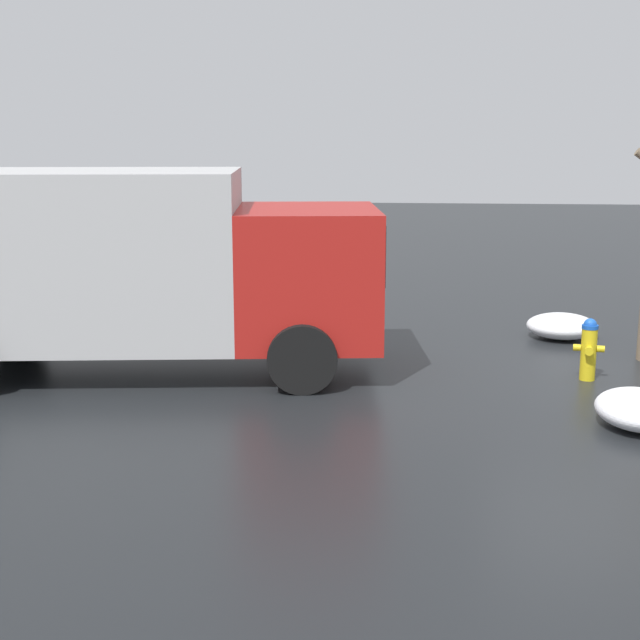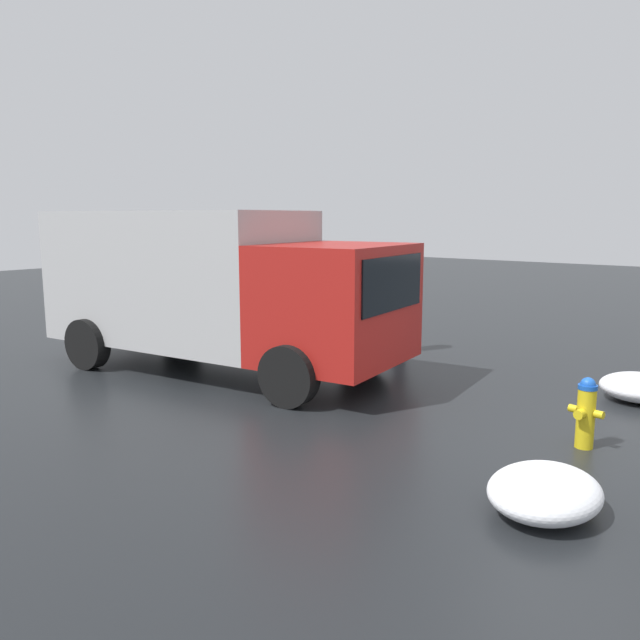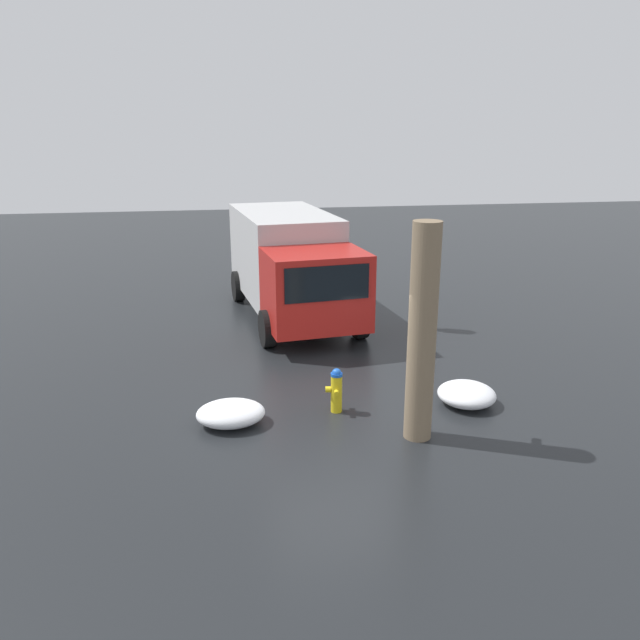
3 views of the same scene
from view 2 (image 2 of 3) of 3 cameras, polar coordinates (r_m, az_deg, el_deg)
name	(u,v)px [view 2 (image 2 of 3)]	position (r m, az deg, el deg)	size (l,w,h in m)	color
ground_plane	(583,447)	(8.09, 22.95, -10.67)	(60.00, 60.00, 0.00)	black
fire_hydrant	(586,412)	(7.95, 23.13, -7.72)	(0.42, 0.32, 0.85)	yellow
delivery_truck	(214,284)	(11.02, -9.69, 3.27)	(6.76, 3.22, 2.78)	red
pedestrian	(400,304)	(12.47, 7.36, 1.45)	(0.38, 0.38, 1.77)	#23232D
snow_pile_by_hydrant	(640,387)	(10.35, 27.24, -5.49)	(1.12, 1.09, 0.40)	white
snow_pile_curbside	(545,492)	(6.23, 19.84, -14.55)	(0.98, 1.21, 0.41)	white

